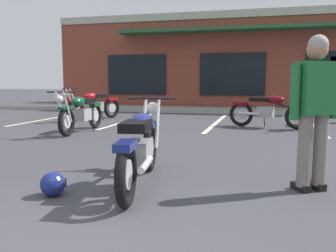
# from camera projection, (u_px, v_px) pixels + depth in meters

# --- Properties ---
(ground_plane) EXTENTS (80.00, 80.00, 0.00)m
(ground_plane) POSITION_uv_depth(u_px,v_px,m) (177.00, 156.00, 5.90)
(ground_plane) COLOR #3D3D42
(sidewalk_kerb) EXTENTS (22.00, 1.80, 0.14)m
(sidewalk_kerb) POSITION_uv_depth(u_px,v_px,m) (229.00, 110.00, 14.07)
(sidewalk_kerb) COLOR #A8A59E
(sidewalk_kerb) RESTS_ON ground_plane
(brick_storefront_building) EXTENTS (15.29, 6.02, 3.98)m
(brick_storefront_building) POSITION_uv_depth(u_px,v_px,m) (237.00, 64.00, 17.25)
(brick_storefront_building) COLOR brown
(brick_storefront_building) RESTS_ON ground_plane
(painted_stall_lines) EXTENTS (10.62, 4.80, 0.01)m
(painted_stall_lines) POSITION_uv_depth(u_px,v_px,m) (217.00, 122.00, 10.62)
(painted_stall_lines) COLOR silver
(painted_stall_lines) RESTS_ON ground_plane
(motorcycle_foreground_classic) EXTENTS (0.75, 2.10, 0.98)m
(motorcycle_foreground_classic) POSITION_uv_depth(u_px,v_px,m) (140.00, 146.00, 4.19)
(motorcycle_foreground_classic) COLOR black
(motorcycle_foreground_classic) RESTS_ON ground_plane
(motorcycle_red_sportbike) EXTENTS (0.66, 2.11, 0.98)m
(motorcycle_red_sportbike) POSITION_uv_depth(u_px,v_px,m) (81.00, 112.00, 8.57)
(motorcycle_red_sportbike) COLOR black
(motorcycle_red_sportbike) RESTS_ON ground_plane
(motorcycle_black_cruiser) EXTENTS (1.13, 1.99, 0.98)m
(motorcycle_black_cruiser) POSITION_uv_depth(u_px,v_px,m) (94.00, 105.00, 11.31)
(motorcycle_black_cruiser) COLOR black
(motorcycle_black_cruiser) RESTS_ON ground_plane
(motorcycle_blue_standard) EXTENTS (2.07, 0.88, 0.98)m
(motorcycle_blue_standard) POSITION_uv_depth(u_px,v_px,m) (270.00, 110.00, 9.32)
(motorcycle_blue_standard) COLOR black
(motorcycle_blue_standard) RESTS_ON ground_plane
(person_near_building) EXTENTS (0.56, 0.42, 1.68)m
(person_near_building) POSITION_uv_depth(u_px,v_px,m) (315.00, 104.00, 3.92)
(person_near_building) COLOR black
(person_near_building) RESTS_ON ground_plane
(helmet_on_pavement) EXTENTS (0.26, 0.26, 0.26)m
(helmet_on_pavement) POSITION_uv_depth(u_px,v_px,m) (53.00, 184.00, 3.84)
(helmet_on_pavement) COLOR navy
(helmet_on_pavement) RESTS_ON ground_plane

